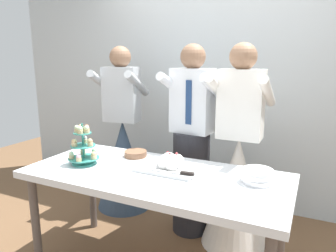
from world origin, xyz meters
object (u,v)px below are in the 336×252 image
at_px(cupcake_stand, 83,147).
at_px(person_guest, 123,153).
at_px(person_bride, 237,178).
at_px(round_cake, 136,155).
at_px(plate_stack, 257,176).
at_px(main_cake_tray, 169,164).
at_px(person_groom, 191,151).
at_px(dessert_table, 154,183).

distance_m(cupcake_stand, person_guest, 0.96).
bearing_deg(cupcake_stand, person_bride, 35.12).
relative_size(cupcake_stand, round_cake, 1.27).
bearing_deg(plate_stack, person_bride, 115.11).
bearing_deg(person_bride, cupcake_stand, -144.88).
height_order(main_cake_tray, person_bride, person_bride).
bearing_deg(person_bride, plate_stack, -64.89).
xyz_separation_m(cupcake_stand, person_groom, (0.57, 0.72, -0.15)).
bearing_deg(plate_stack, round_cake, 174.05).
bearing_deg(person_guest, person_groom, -10.53).
xyz_separation_m(dessert_table, person_bride, (0.43, 0.63, -0.12)).
relative_size(main_cake_tray, person_bride, 0.26).
xyz_separation_m(cupcake_stand, person_guest, (-0.25, 0.88, -0.32)).
bearing_deg(person_guest, plate_stack, -25.07).
relative_size(main_cake_tray, person_groom, 0.26).
height_order(dessert_table, cupcake_stand, cupcake_stand).
relative_size(cupcake_stand, person_bride, 0.18).
xyz_separation_m(dessert_table, person_guest, (-0.80, 0.81, -0.12)).
xyz_separation_m(round_cake, person_groom, (0.30, 0.44, -0.05)).
relative_size(plate_stack, person_groom, 0.12).
xyz_separation_m(person_bride, person_guest, (-1.23, 0.18, 0.00)).
distance_m(dessert_table, cupcake_stand, 0.59).
bearing_deg(person_groom, person_bride, -4.32).
bearing_deg(person_bride, round_cake, -150.57).
bearing_deg(person_guest, round_cake, -48.77).
xyz_separation_m(plate_stack, person_bride, (-0.24, 0.50, -0.24)).
xyz_separation_m(round_cake, person_bride, (0.72, 0.40, -0.22)).
bearing_deg(cupcake_stand, person_guest, 105.77).
xyz_separation_m(cupcake_stand, main_cake_tray, (0.62, 0.16, -0.08)).
distance_m(round_cake, person_guest, 0.81).
xyz_separation_m(person_groom, person_guest, (-0.82, 0.15, -0.16)).
xyz_separation_m(main_cake_tray, plate_stack, (0.60, 0.03, 0.00)).
relative_size(plate_stack, person_bride, 0.12).
bearing_deg(round_cake, person_groom, 55.41).
bearing_deg(main_cake_tray, person_guest, 140.63).
height_order(dessert_table, person_groom, person_groom).
bearing_deg(person_groom, round_cake, -124.59).
bearing_deg(round_cake, person_guest, 131.23).
bearing_deg(person_groom, dessert_table, -91.15).
height_order(cupcake_stand, person_bride, person_bride).
height_order(plate_stack, round_cake, plate_stack).
distance_m(cupcake_stand, plate_stack, 1.24).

